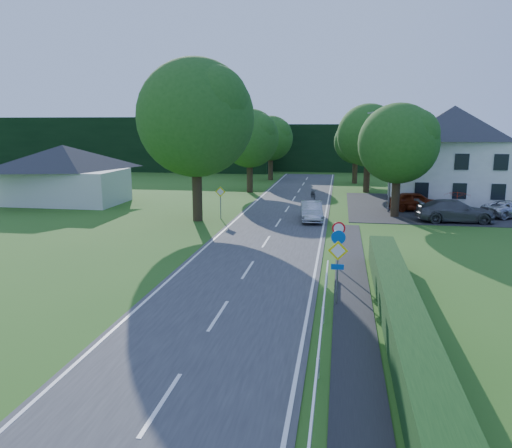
% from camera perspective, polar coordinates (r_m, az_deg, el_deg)
% --- Properties ---
extents(ground, '(160.00, 160.00, 0.00)m').
position_cam_1_polar(ground, '(13.70, -10.72, -19.58)').
color(ground, '#285718').
rests_on(ground, ground).
extents(road, '(7.00, 80.00, 0.04)m').
position_cam_1_polar(road, '(32.03, 1.68, -1.24)').
color(road, '#373739').
rests_on(road, ground).
extents(footpath, '(1.50, 44.00, 0.04)m').
position_cam_1_polar(footpath, '(14.74, 11.52, -17.15)').
color(footpath, black).
rests_on(footpath, ground).
extents(parking_pad, '(14.00, 16.00, 0.04)m').
position_cam_1_polar(parking_pad, '(45.18, 19.33, 1.82)').
color(parking_pad, black).
rests_on(parking_pad, ground).
extents(line_edge_left, '(0.12, 80.00, 0.01)m').
position_cam_1_polar(line_edge_left, '(32.62, -3.98, -0.99)').
color(line_edge_left, white).
rests_on(line_edge_left, road).
extents(line_edge_right, '(0.12, 80.00, 0.01)m').
position_cam_1_polar(line_edge_right, '(31.76, 7.50, -1.40)').
color(line_edge_right, white).
rests_on(line_edge_right, road).
extents(line_centre, '(0.12, 80.00, 0.01)m').
position_cam_1_polar(line_centre, '(32.03, 1.68, -1.20)').
color(line_centre, white).
rests_on(line_centre, road).
extents(guardrail, '(0.12, 26.00, 0.69)m').
position_cam_1_polar(guardrail, '(11.99, 6.36, -22.42)').
color(guardrail, white).
rests_on(guardrail, ground).
extents(hedge_right, '(1.20, 30.00, 1.30)m').
position_cam_1_polar(hedge_right, '(12.86, 19.23, -18.91)').
color(hedge_right, black).
rests_on(hedge_right, ground).
extents(tree_main, '(9.40, 9.40, 11.64)m').
position_cam_1_polar(tree_main, '(36.47, -6.87, 9.41)').
color(tree_main, '#215218').
rests_on(tree_main, ground).
extents(tree_left_far, '(7.00, 7.00, 8.58)m').
position_cam_1_polar(tree_left_far, '(51.88, -0.72, 8.35)').
color(tree_left_far, '#215218').
rests_on(tree_left_far, ground).
extents(tree_right_far, '(7.40, 7.40, 9.09)m').
position_cam_1_polar(tree_right_far, '(53.09, 12.67, 8.42)').
color(tree_right_far, '#215218').
rests_on(tree_right_far, ground).
extents(tree_left_back, '(6.60, 6.60, 8.07)m').
position_cam_1_polar(tree_left_back, '(63.65, 1.69, 8.67)').
color(tree_left_back, '#215218').
rests_on(tree_left_back, ground).
extents(tree_right_back, '(6.20, 6.20, 7.56)m').
position_cam_1_polar(tree_right_back, '(61.08, 11.32, 8.10)').
color(tree_right_back, '#215218').
rests_on(tree_right_back, ground).
extents(tree_right_mid, '(7.00, 7.00, 8.58)m').
position_cam_1_polar(tree_right_mid, '(39.29, 15.86, 6.96)').
color(tree_right_mid, '#215218').
rests_on(tree_right_mid, ground).
extents(treeline_left, '(44.00, 6.00, 8.00)m').
position_cam_1_polar(treeline_left, '(79.85, -14.42, 8.84)').
color(treeline_left, black).
rests_on(treeline_left, ground).
extents(treeline_right, '(30.00, 5.00, 7.00)m').
position_cam_1_polar(treeline_right, '(77.14, 12.50, 8.48)').
color(treeline_right, black).
rests_on(treeline_right, ground).
extents(bungalow_left, '(11.00, 6.50, 5.20)m').
position_cam_1_polar(bungalow_left, '(47.82, -21.06, 5.45)').
color(bungalow_left, silver).
rests_on(bungalow_left, ground).
extents(house_white, '(10.60, 8.40, 8.60)m').
position_cam_1_polar(house_white, '(48.03, 21.45, 7.47)').
color(house_white, white).
rests_on(house_white, ground).
extents(streetlight, '(2.03, 0.18, 8.00)m').
position_cam_1_polar(streetlight, '(41.22, 14.98, 7.44)').
color(streetlight, slate).
rests_on(streetlight, ground).
extents(sign_priority_right, '(0.78, 0.09, 2.59)m').
position_cam_1_polar(sign_priority_right, '(19.65, 9.31, -4.16)').
color(sign_priority_right, slate).
rests_on(sign_priority_right, ground).
extents(sign_roundabout, '(0.64, 0.08, 2.37)m').
position_cam_1_polar(sign_roundabout, '(22.59, 9.37, -2.45)').
color(sign_roundabout, slate).
rests_on(sign_roundabout, ground).
extents(sign_speed_limit, '(0.64, 0.11, 2.37)m').
position_cam_1_polar(sign_speed_limit, '(24.51, 9.41, -1.13)').
color(sign_speed_limit, slate).
rests_on(sign_speed_limit, ground).
extents(sign_priority_left, '(0.78, 0.09, 2.44)m').
position_cam_1_polar(sign_priority_left, '(37.38, -4.09, 3.20)').
color(sign_priority_left, slate).
rests_on(sign_priority_left, ground).
extents(moving_car, '(1.95, 4.40, 1.40)m').
position_cam_1_polar(moving_car, '(36.76, 6.34, 1.48)').
color(moving_car, '#ACADB1').
rests_on(moving_car, road).
extents(motorcycle, '(1.05, 1.84, 0.92)m').
position_cam_1_polar(motorcycle, '(47.86, 6.56, 3.46)').
color(motorcycle, black).
rests_on(motorcycle, road).
extents(parked_car_red, '(4.60, 2.00, 1.55)m').
position_cam_1_polar(parked_car_red, '(42.74, 17.83, 2.48)').
color(parked_car_red, '#631F0B').
rests_on(parked_car_red, parking_pad).
extents(parked_car_grey, '(5.63, 2.60, 1.59)m').
position_cam_1_polar(parked_car_grey, '(38.86, 21.77, 1.41)').
color(parked_car_grey, '#4B4C50').
rests_on(parked_car_grey, parking_pad).
extents(parked_car_silver_b, '(5.01, 3.91, 1.26)m').
position_cam_1_polar(parked_car_silver_b, '(42.72, 27.22, 1.56)').
color(parked_car_silver_b, silver).
rests_on(parked_car_silver_b, parking_pad).
extents(parasol, '(2.34, 2.37, 1.86)m').
position_cam_1_polar(parasol, '(41.90, 21.98, 2.24)').
color(parasol, red).
rests_on(parasol, parking_pad).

